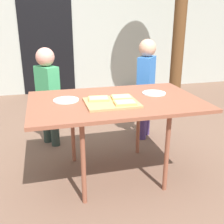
# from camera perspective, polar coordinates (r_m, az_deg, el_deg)

# --- Properties ---
(ground_plane) EXTENTS (16.00, 16.00, 0.00)m
(ground_plane) POSITION_cam_1_polar(r_m,az_deg,el_deg) (2.46, 0.66, -12.82)
(ground_plane) COLOR brown
(house_wall_back) EXTENTS (8.00, 0.20, 2.61)m
(house_wall_back) POSITION_cam_1_polar(r_m,az_deg,el_deg) (5.06, -8.77, 19.11)
(house_wall_back) COLOR #ADB2A8
(house_wall_back) RESTS_ON ground
(house_door) EXTENTS (0.90, 0.02, 2.00)m
(house_door) POSITION_cam_1_polar(r_m,az_deg,el_deg) (4.94, -13.66, 15.27)
(house_door) COLOR black
(house_door) RESTS_ON ground
(dining_table) EXTENTS (1.37, 0.86, 0.68)m
(dining_table) POSITION_cam_1_polar(r_m,az_deg,el_deg) (2.19, 0.72, 1.46)
(dining_table) COLOR brown
(dining_table) RESTS_ON ground
(cutting_board) EXTENTS (0.40, 0.33, 0.02)m
(cutting_board) POSITION_cam_1_polar(r_m,az_deg,el_deg) (2.07, -0.10, 1.98)
(cutting_board) COLOR tan
(cutting_board) RESTS_ON dining_table
(pizza_slice_far_right) EXTENTS (0.17, 0.13, 0.02)m
(pizza_slice_far_right) POSITION_cam_1_polar(r_m,az_deg,el_deg) (2.15, 2.01, 3.15)
(pizza_slice_far_right) COLOR tan
(pizza_slice_far_right) RESTS_ON cutting_board
(pizza_slice_near_right) EXTENTS (0.16, 0.13, 0.02)m
(pizza_slice_near_right) POSITION_cam_1_polar(r_m,az_deg,el_deg) (2.01, 2.74, 1.98)
(pizza_slice_near_right) COLOR tan
(pizza_slice_near_right) RESTS_ON cutting_board
(pizza_slice_far_left) EXTENTS (0.17, 0.14, 0.02)m
(pizza_slice_far_left) POSITION_cam_1_polar(r_m,az_deg,el_deg) (2.11, -2.84, 2.83)
(pizza_slice_far_left) COLOR tan
(pizza_slice_far_left) RESTS_ON cutting_board
(plate_white_left) EXTENTS (0.20, 0.20, 0.01)m
(plate_white_left) POSITION_cam_1_polar(r_m,az_deg,el_deg) (2.18, -9.66, 2.50)
(plate_white_left) COLOR white
(plate_white_left) RESTS_ON dining_table
(plate_white_right) EXTENTS (0.20, 0.20, 0.01)m
(plate_white_right) POSITION_cam_1_polar(r_m,az_deg,el_deg) (2.38, 8.84, 3.97)
(plate_white_right) COLOR white
(plate_white_right) RESTS_ON dining_table
(child_left) EXTENTS (0.25, 0.28, 1.03)m
(child_left) POSITION_cam_1_polar(r_m,az_deg,el_deg) (2.86, -13.39, 4.49)
(child_left) COLOR #2C3A33
(child_left) RESTS_ON ground
(child_right) EXTENTS (0.26, 0.28, 1.10)m
(child_right) POSITION_cam_1_polar(r_m,az_deg,el_deg) (2.98, 7.18, 6.30)
(child_right) COLOR #453269
(child_right) RESTS_ON ground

